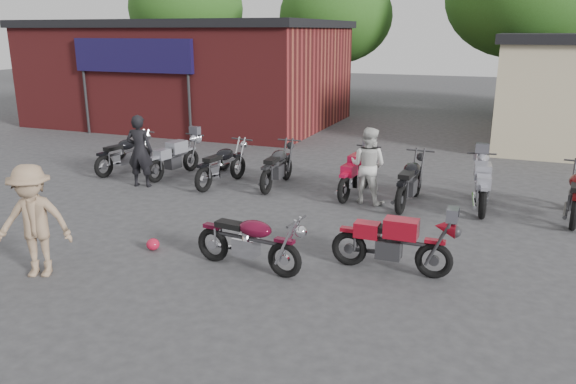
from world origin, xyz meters
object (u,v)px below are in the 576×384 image
(person_dark, at_px, (140,151))
(row_bike_1, at_px, (174,156))
(row_bike_3, at_px, (277,164))
(person_light, at_px, (368,166))
(vintage_motorcycle, at_px, (249,238))
(sportbike, at_px, (394,240))
(row_bike_6, at_px, (482,182))
(helmet, at_px, (153,244))
(row_bike_0, at_px, (124,152))
(row_bike_4, at_px, (356,171))
(person_tan, at_px, (34,221))
(row_bike_5, at_px, (410,179))
(row_bike_2, at_px, (222,163))

(person_dark, height_order, row_bike_1, person_dark)
(row_bike_3, bearing_deg, person_light, -104.26)
(person_light, bearing_deg, vintage_motorcycle, 87.59)
(sportbike, distance_m, row_bike_6, 4.36)
(helmet, bearing_deg, row_bike_6, 41.81)
(sportbike, bearing_deg, row_bike_6, 74.99)
(person_dark, distance_m, person_light, 5.79)
(row_bike_0, distance_m, row_bike_4, 6.69)
(helmet, bearing_deg, row_bike_4, 62.59)
(row_bike_1, bearing_deg, person_light, -86.36)
(person_tan, height_order, row_bike_5, person_tan)
(person_tan, relative_size, row_bike_3, 0.91)
(person_light, distance_m, row_bike_3, 2.56)
(person_dark, height_order, row_bike_3, person_dark)
(helmet, xyz_separation_m, row_bike_4, (2.52, 4.85, 0.48))
(vintage_motorcycle, bearing_deg, row_bike_5, 75.33)
(row_bike_2, relative_size, row_bike_3, 1.01)
(vintage_motorcycle, relative_size, row_bike_4, 0.95)
(row_bike_5, bearing_deg, row_bike_3, 88.02)
(vintage_motorcycle, distance_m, row_bike_0, 7.87)
(row_bike_5, relative_size, row_bike_6, 1.02)
(vintage_motorcycle, relative_size, row_bike_2, 0.95)
(row_bike_1, bearing_deg, row_bike_0, 101.86)
(row_bike_4, bearing_deg, person_tan, 155.92)
(person_tan, relative_size, row_bike_2, 0.91)
(row_bike_1, bearing_deg, row_bike_4, -80.81)
(row_bike_0, relative_size, row_bike_4, 0.98)
(person_dark, distance_m, row_bike_1, 1.27)
(person_light, distance_m, row_bike_6, 2.56)
(helmet, xyz_separation_m, row_bike_0, (-4.17, 4.72, 0.47))
(helmet, height_order, row_bike_5, row_bike_5)
(person_dark, bearing_deg, row_bike_1, -112.79)
(row_bike_1, relative_size, row_bike_3, 0.98)
(row_bike_1, xyz_separation_m, row_bike_6, (7.99, 0.04, 0.02))
(row_bike_1, xyz_separation_m, row_bike_2, (1.64, -0.33, 0.02))
(row_bike_4, bearing_deg, helmet, 157.74)
(row_bike_2, bearing_deg, row_bike_3, -66.16)
(person_dark, xyz_separation_m, row_bike_4, (5.33, 1.24, -0.33))
(sportbike, xyz_separation_m, row_bike_3, (-3.82, 4.23, 0.03))
(helmet, xyz_separation_m, row_bike_2, (-0.93, 4.48, 0.49))
(helmet, xyz_separation_m, row_bike_5, (3.87, 4.54, 0.50))
(vintage_motorcycle, xyz_separation_m, person_dark, (-4.84, 3.75, 0.36))
(row_bike_0, relative_size, row_bike_3, 0.98)
(sportbike, distance_m, row_bike_5, 3.92)
(person_dark, height_order, row_bike_2, person_dark)
(helmet, height_order, person_dark, person_dark)
(sportbike, relative_size, row_bike_5, 0.92)
(sportbike, distance_m, helmet, 4.34)
(row_bike_1, xyz_separation_m, row_bike_4, (5.09, 0.05, 0.01))
(row_bike_4, xyz_separation_m, row_bike_6, (2.90, -0.01, 0.01))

